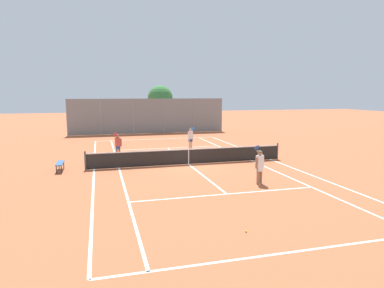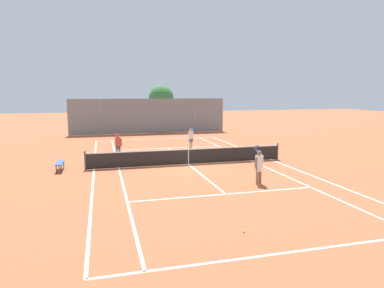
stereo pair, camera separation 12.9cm
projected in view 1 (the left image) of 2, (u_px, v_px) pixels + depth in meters
ground_plane at (189, 164)px, 20.64m from camera, size 120.00×120.00×0.00m
court_line_markings at (189, 164)px, 20.64m from camera, size 11.10×23.90×0.01m
tennis_net at (189, 156)px, 20.57m from camera, size 12.00×0.10×1.07m
player_near_side at (260, 165)px, 16.06m from camera, size 0.52×0.85×1.77m
player_far_left at (118, 144)px, 22.40m from camera, size 0.58×0.80×1.77m
player_far_right at (191, 138)px, 25.87m from camera, size 0.43×0.90×1.77m
loose_tennis_ball_0 at (246, 231)px, 10.54m from camera, size 0.07×0.07×0.07m
loose_tennis_ball_1 at (205, 142)px, 30.03m from camera, size 0.07×0.07×0.07m
loose_tennis_ball_2 at (199, 150)px, 25.72m from camera, size 0.07×0.07×0.07m
loose_tennis_ball_3 at (110, 152)px, 24.92m from camera, size 0.07×0.07×0.07m
courtside_bench at (60, 164)px, 18.84m from camera, size 0.36×1.50×0.47m
back_fence at (149, 116)px, 36.25m from camera, size 16.50×0.08×3.71m
tree_behind_left at (160, 99)px, 39.34m from camera, size 2.85×2.85×5.15m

